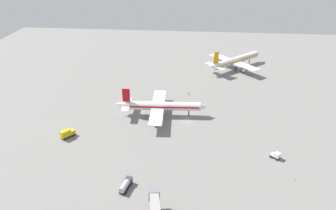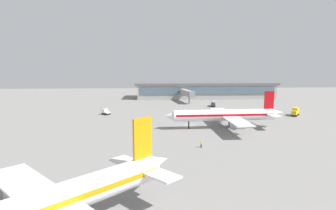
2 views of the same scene
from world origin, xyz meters
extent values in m
plane|color=gray|center=(0.00, 0.00, 0.00)|extent=(288.00, 288.00, 0.00)
cylinder|color=white|center=(25.58, 63.86, 4.80)|extent=(29.38, 27.71, 4.00)
cone|color=white|center=(39.78, 77.07, 4.80)|extent=(5.52, 5.51, 3.80)
cone|color=white|center=(11.37, 50.66, 5.40)|extent=(5.85, 5.75, 3.20)
cube|color=orange|center=(25.58, 63.86, 5.10)|extent=(28.37, 26.78, 0.72)
cube|color=white|center=(24.25, 62.63, 4.40)|extent=(27.81, 29.28, 0.36)
cylinder|color=#A5A8AD|center=(17.65, 69.71, 3.00)|extent=(4.96, 4.83, 2.20)
cylinder|color=#A5A8AD|center=(30.84, 55.54, 3.00)|extent=(4.96, 4.83, 2.20)
cube|color=white|center=(13.59, 52.71, 5.20)|extent=(11.81, 12.35, 0.29)
cube|color=orange|center=(13.59, 52.71, 10.01)|extent=(2.85, 2.70, 6.41)
cylinder|color=black|center=(34.91, 72.54, 1.40)|extent=(0.48, 0.48, 2.80)
cylinder|color=black|center=(21.27, 64.23, 1.40)|extent=(0.48, 0.48, 2.80)
cylinder|color=black|center=(25.63, 59.54, 1.40)|extent=(0.48, 0.48, 2.80)
cylinder|color=white|center=(-11.12, 4.23, 4.42)|extent=(33.60, 5.27, 3.68)
cone|color=white|center=(6.70, 5.08, 4.42)|extent=(3.84, 3.67, 3.50)
cone|color=white|center=(-28.94, 3.38, 4.97)|extent=(4.74, 3.16, 2.95)
cube|color=red|center=(-11.12, 4.23, 4.69)|extent=(32.27, 5.28, 0.66)
cube|color=white|center=(-12.79, 4.15, 4.05)|extent=(6.86, 32.01, 0.33)
cylinder|color=#A5A8AD|center=(-13.21, 13.05, 2.76)|extent=(4.44, 2.23, 2.02)
cylinder|color=#A5A8AD|center=(-12.37, -4.74, 2.76)|extent=(4.44, 2.23, 2.02)
cube|color=white|center=(-26.16, 3.52, 4.79)|extent=(3.60, 12.85, 0.27)
cube|color=red|center=(-26.16, 3.52, 9.20)|extent=(3.23, 0.55, 5.89)
cylinder|color=black|center=(0.58, 4.79, 1.29)|extent=(0.44, 0.44, 2.58)
cylinder|color=black|center=(-13.93, 7.05, 1.29)|extent=(0.44, 0.44, 2.58)
cylinder|color=black|center=(-13.65, 1.16, 1.29)|extent=(0.44, 0.44, 2.58)
cube|color=black|center=(-45.33, -16.36, 0.55)|extent=(4.95, 5.58, 0.30)
cube|color=gold|center=(-44.16, -14.87, 1.50)|extent=(2.61, 2.59, 1.60)
cube|color=#3F596B|center=(-43.66, -14.23, 1.82)|extent=(1.31, 1.05, 0.90)
cube|color=gold|center=(-45.88, -17.07, 2.00)|extent=(3.84, 4.16, 2.60)
cylinder|color=black|center=(-44.87, -14.24, 0.40)|extent=(0.73, 0.82, 0.80)
cylinder|color=black|center=(-43.37, -15.41, 0.40)|extent=(0.73, 0.82, 0.80)
cylinder|color=black|center=(-47.28, -17.32, 0.40)|extent=(0.73, 0.82, 0.80)
cylinder|color=black|center=(-45.78, -18.49, 0.40)|extent=(0.73, 0.82, 0.80)
cube|color=black|center=(31.75, -22.60, 0.55)|extent=(3.67, 3.52, 0.30)
cube|color=white|center=(32.28, -23.05, 1.50)|extent=(2.60, 2.61, 1.60)
cube|color=#3F596B|center=(32.89, -23.58, 1.82)|extent=(1.10, 1.27, 0.90)
cube|color=white|center=(31.06, -22.01, 0.95)|extent=(2.30, 2.35, 0.50)
cylinder|color=black|center=(33.21, -22.60, 0.40)|extent=(0.80, 0.75, 0.80)
cylinder|color=black|center=(31.98, -24.05, 0.40)|extent=(0.80, 0.75, 0.80)
cylinder|color=black|center=(31.51, -21.15, 0.40)|extent=(0.80, 0.75, 0.80)
cylinder|color=black|center=(30.28, -22.59, 0.40)|extent=(0.80, 0.75, 0.80)
cube|color=black|center=(-17.12, -42.62, 0.55)|extent=(3.19, 6.56, 0.30)
cube|color=#333842|center=(-16.64, -40.42, 1.50)|extent=(2.24, 2.16, 1.60)
cube|color=#3F596B|center=(-16.47, -39.63, 1.82)|extent=(1.58, 0.42, 0.90)
cylinder|color=#B7B7BC|center=(-17.31, -43.50, 1.60)|extent=(2.71, 4.78, 1.80)
cylinder|color=black|center=(-17.58, -40.26, 0.40)|extent=(0.46, 0.85, 0.80)
cylinder|color=black|center=(-15.72, -40.67, 0.40)|extent=(0.46, 0.85, 0.80)
cylinder|color=black|center=(-18.51, -44.57, 0.40)|extent=(0.46, 0.85, 0.80)
cylinder|color=black|center=(-16.66, -44.98, 0.40)|extent=(0.46, 0.85, 0.80)
cylinder|color=#1E2338|center=(-0.18, 25.32, 0.42)|extent=(0.42, 0.42, 0.85)
cylinder|color=yellow|center=(-0.18, 25.32, 1.15)|extent=(0.50, 0.50, 0.60)
sphere|color=tan|center=(-0.18, 25.32, 1.56)|extent=(0.22, 0.22, 0.22)
cylinder|color=yellow|center=(-0.40, 25.22, 1.15)|extent=(0.10, 0.10, 0.54)
cylinder|color=yellow|center=(0.03, 25.42, 1.15)|extent=(0.10, 0.10, 0.54)
cube|color=slate|center=(-7.38, -49.79, 5.20)|extent=(3.51, 2.93, 3.08)
cone|color=#EA590C|center=(35.66, -33.77, 0.30)|extent=(0.44, 0.44, 0.60)
camera|label=1|loc=(2.78, -117.74, 69.23)|focal=34.67mm
camera|label=2|loc=(11.69, 96.03, 21.64)|focal=30.81mm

